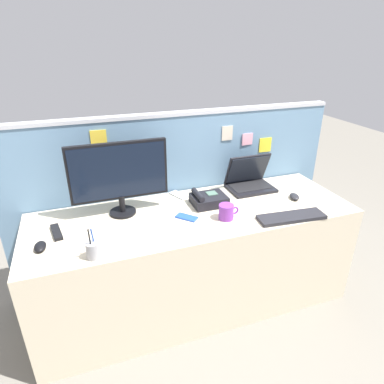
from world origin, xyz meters
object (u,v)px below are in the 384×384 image
at_px(computer_mouse_right_hand, 40,246).
at_px(pen_cup, 93,250).
at_px(laptop, 249,180).
at_px(computer_mouse_left_hand, 294,197).
at_px(keyboard_main, 291,217).
at_px(coffee_mug, 226,212).
at_px(desk_phone, 208,199).
at_px(tv_remote, 57,232).
at_px(cell_phone_blue_case, 187,217).
at_px(desktop_monitor, 119,174).
at_px(cell_phone_silver_slab, 179,195).

relative_size(computer_mouse_right_hand, pen_cup, 0.57).
height_order(laptop, pen_cup, laptop).
bearing_deg(computer_mouse_left_hand, pen_cup, -149.97).
xyz_separation_m(keyboard_main, coffee_mug, (-0.37, 0.13, 0.04)).
relative_size(desk_phone, computer_mouse_left_hand, 2.20).
bearing_deg(pen_cup, tv_remote, 120.56).
height_order(keyboard_main, coffee_mug, coffee_mug).
height_order(keyboard_main, cell_phone_blue_case, keyboard_main).
xyz_separation_m(pen_cup, tv_remote, (-0.18, 0.30, -0.03)).
distance_m(laptop, tv_remote, 1.32).
xyz_separation_m(laptop, computer_mouse_left_hand, (0.21, -0.26, -0.05)).
bearing_deg(desktop_monitor, tv_remote, -162.42).
bearing_deg(computer_mouse_right_hand, cell_phone_silver_slab, 25.25).
height_order(computer_mouse_left_hand, pen_cup, pen_cup).
xyz_separation_m(computer_mouse_left_hand, pen_cup, (-1.34, -0.23, 0.03)).
relative_size(desk_phone, computer_mouse_right_hand, 2.20).
xyz_separation_m(desktop_monitor, cell_phone_blue_case, (0.35, -0.20, -0.26)).
xyz_separation_m(laptop, keyboard_main, (0.03, -0.49, -0.05)).
bearing_deg(keyboard_main, cell_phone_silver_slab, 140.52).
bearing_deg(computer_mouse_right_hand, desktop_monitor, 30.73).
height_order(laptop, coffee_mug, laptop).
distance_m(pen_cup, cell_phone_blue_case, 0.61).
height_order(pen_cup, cell_phone_blue_case, pen_cup).
height_order(desk_phone, computer_mouse_right_hand, desk_phone).
xyz_separation_m(keyboard_main, cell_phone_blue_case, (-0.59, 0.22, -0.01)).
relative_size(keyboard_main, tv_remote, 2.44).
xyz_separation_m(desk_phone, keyboard_main, (0.40, -0.34, -0.02)).
relative_size(computer_mouse_right_hand, cell_phone_silver_slab, 0.69).
relative_size(desk_phone, cell_phone_blue_case, 1.67).
bearing_deg(computer_mouse_right_hand, tv_remote, 61.64).
xyz_separation_m(cell_phone_silver_slab, tv_remote, (-0.79, -0.24, 0.01)).
distance_m(pen_cup, tv_remote, 0.35).
distance_m(desktop_monitor, pen_cup, 0.52).
bearing_deg(laptop, desktop_monitor, -175.47).
bearing_deg(computer_mouse_left_hand, desktop_monitor, -169.38).
bearing_deg(computer_mouse_left_hand, keyboard_main, -108.16).
xyz_separation_m(tv_remote, coffee_mug, (0.96, -0.16, 0.04)).
height_order(desk_phone, computer_mouse_left_hand, desk_phone).
bearing_deg(pen_cup, cell_phone_blue_case, 21.73).
xyz_separation_m(computer_mouse_left_hand, cell_phone_silver_slab, (-0.72, 0.31, -0.01)).
bearing_deg(keyboard_main, laptop, 98.15).
height_order(keyboard_main, computer_mouse_left_hand, computer_mouse_left_hand).
relative_size(pen_cup, cell_phone_blue_case, 1.33).
relative_size(desk_phone, coffee_mug, 1.72).
distance_m(desk_phone, tv_remote, 0.93).
bearing_deg(computer_mouse_right_hand, coffee_mug, 0.31).
bearing_deg(coffee_mug, tv_remote, 170.43).
distance_m(desk_phone, cell_phone_silver_slab, 0.24).
bearing_deg(cell_phone_blue_case, cell_phone_silver_slab, 37.86).
bearing_deg(cell_phone_silver_slab, cell_phone_blue_case, -123.14).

